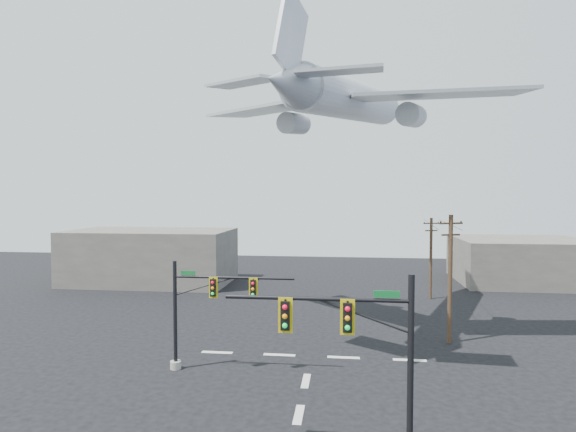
# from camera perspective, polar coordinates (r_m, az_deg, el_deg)

# --- Properties ---
(lane_markings) EXTENTS (14.00, 21.20, 0.01)m
(lane_markings) POSITION_cam_1_polar(r_m,az_deg,el_deg) (24.99, 1.60, -21.17)
(lane_markings) COLOR beige
(lane_markings) RESTS_ON ground
(signal_mast_near) EXTENTS (7.45, 0.78, 7.10)m
(signal_mast_near) POSITION_cam_1_polar(r_m,az_deg,el_deg) (19.24, 9.53, -16.37)
(signal_mast_near) COLOR gray
(signal_mast_near) RESTS_ON ground
(signal_mast_far) EXTENTS (7.21, 0.69, 6.27)m
(signal_mast_far) POSITION_cam_1_polar(r_m,az_deg,el_deg) (28.35, -10.27, -11.03)
(signal_mast_far) COLOR gray
(signal_mast_far) RESTS_ON ground
(utility_pole_a) EXTENTS (1.67, 0.73, 8.71)m
(utility_pole_a) POSITION_cam_1_polar(r_m,az_deg,el_deg) (34.48, 18.66, -6.77)
(utility_pole_a) COLOR #482D1F
(utility_pole_a) RESTS_ON ground
(utility_pole_b) EXTENTS (1.55, 0.54, 7.82)m
(utility_pole_b) POSITION_cam_1_polar(r_m,az_deg,el_deg) (48.41, 16.57, -4.63)
(utility_pole_b) COLOR #482D1F
(utility_pole_b) RESTS_ON ground
(power_lines) EXTENTS (2.65, 14.03, 0.03)m
(power_lines) POSITION_cam_1_polar(r_m,az_deg,el_deg) (41.10, 17.50, -0.90)
(power_lines) COLOR black
(airliner) EXTENTS (24.04, 26.05, 6.93)m
(airliner) POSITION_cam_1_polar(r_m,az_deg,el_deg) (37.11, 7.45, 13.36)
(airliner) COLOR #A7ADB3
(building_left) EXTENTS (18.00, 10.00, 6.00)m
(building_left) POSITION_cam_1_polar(r_m,az_deg,el_deg) (57.34, -15.92, -4.61)
(building_left) COLOR #68645B
(building_left) RESTS_ON ground
(building_right) EXTENTS (14.00, 12.00, 5.00)m
(building_right) POSITION_cam_1_polar(r_m,az_deg,el_deg) (61.27, 25.85, -4.78)
(building_right) COLOR #68645B
(building_right) RESTS_ON ground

